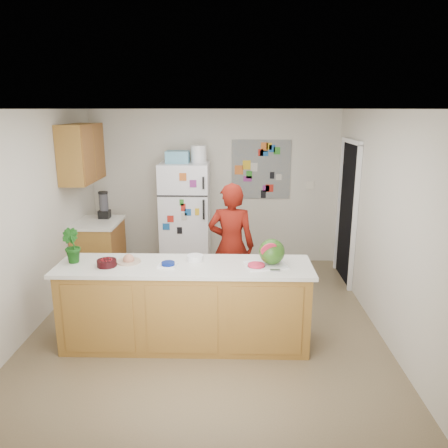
{
  "coord_description": "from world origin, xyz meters",
  "views": [
    {
      "loc": [
        0.32,
        -4.8,
        2.5
      ],
      "look_at": [
        0.2,
        0.2,
        1.18
      ],
      "focal_mm": 35.0,
      "sensor_mm": 36.0,
      "label": 1
    }
  ],
  "objects_px": {
    "person": "(231,246)",
    "watermelon": "(272,252)",
    "cherry_bowl": "(107,263)",
    "refrigerator": "(186,217)"
  },
  "relations": [
    {
      "from": "cherry_bowl",
      "to": "watermelon",
      "type": "bearing_deg",
      "value": 2.64
    },
    {
      "from": "person",
      "to": "cherry_bowl",
      "type": "bearing_deg",
      "value": 43.42
    },
    {
      "from": "person",
      "to": "watermelon",
      "type": "relative_size",
      "value": 6.08
    },
    {
      "from": "watermelon",
      "to": "refrigerator",
      "type": "bearing_deg",
      "value": 116.17
    },
    {
      "from": "watermelon",
      "to": "cherry_bowl",
      "type": "distance_m",
      "value": 1.72
    },
    {
      "from": "refrigerator",
      "to": "person",
      "type": "height_order",
      "value": "refrigerator"
    },
    {
      "from": "person",
      "to": "refrigerator",
      "type": "bearing_deg",
      "value": -58.12
    },
    {
      "from": "person",
      "to": "cherry_bowl",
      "type": "xyz_separation_m",
      "value": [
        -1.28,
        -1.05,
        0.14
      ]
    },
    {
      "from": "person",
      "to": "watermelon",
      "type": "height_order",
      "value": "person"
    },
    {
      "from": "refrigerator",
      "to": "cherry_bowl",
      "type": "bearing_deg",
      "value": -102.62
    }
  ]
}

